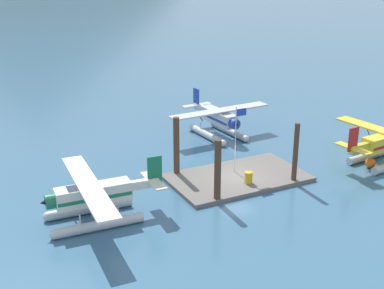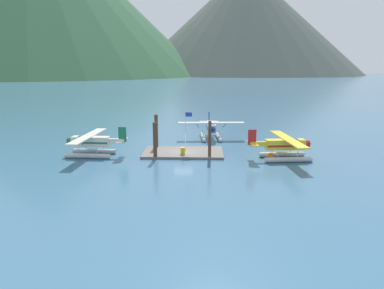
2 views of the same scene
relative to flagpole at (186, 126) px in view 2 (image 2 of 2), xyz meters
name	(u,v)px [view 2 (image 2 of 2)]	position (x,y,z in m)	size (l,w,h in m)	color
ground_plane	(183,153)	(-0.38, -0.81, -3.61)	(1200.00, 1200.00, 0.00)	#38607F
dock_platform	(183,152)	(-0.38, -0.81, -3.46)	(10.46, 6.14, 0.30)	#66605B
piling_near_left	(155,141)	(-3.73, -3.56, -1.31)	(0.48, 0.48, 4.60)	#4C3323
piling_near_right	(210,140)	(3.04, -3.37, -1.23)	(0.39, 0.39, 4.76)	#4C3323
piling_far_left	(156,132)	(-4.27, 1.89, -1.21)	(0.47, 0.47, 4.81)	#4C3323
flagpole	(186,126)	(0.00, 0.00, 0.00)	(0.95, 0.10, 5.25)	silver
fuel_drum	(183,151)	(-0.36, -2.35, -2.87)	(0.62, 0.62, 0.88)	gold
mooring_buoy	(270,157)	(10.55, -3.72, -3.19)	(0.85, 0.85, 0.85)	orange
mountain_ridge_west_peak	(245,22)	(63.66, 484.18, 71.52)	(333.24, 333.24, 150.27)	#424C47
seaplane_cream_port_aft	(91,144)	(-12.17, -2.39, -2.04)	(7.98, 10.46, 3.84)	#B7BABF
seaplane_yellow_stbd_aft	(285,147)	(12.34, -3.48, -2.04)	(7.96, 10.49, 3.84)	#B7BABF
seaplane_silver_bow_right	(211,129)	(3.50, 8.94, -2.04)	(10.46, 7.98, 3.84)	#B7BABF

